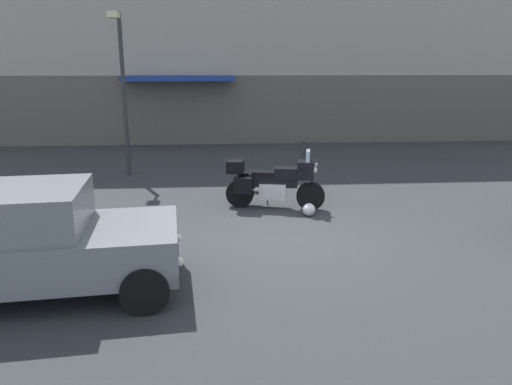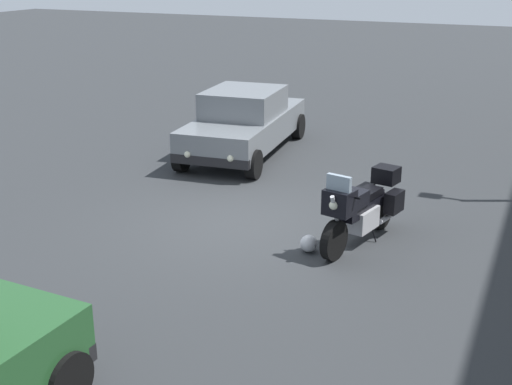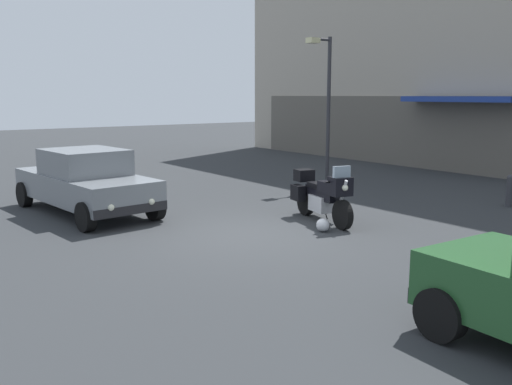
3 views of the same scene
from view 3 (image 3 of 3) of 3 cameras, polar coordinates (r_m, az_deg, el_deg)
The scene contains 6 objects.
ground_plane at distance 11.48m, azimuth -0.89°, elevation -4.34°, with size 80.00×80.00×0.00m, color #2D3033.
motorcycle at distance 12.63m, azimuth 6.83°, elevation -0.21°, with size 2.24×1.00×1.36m.
helmet at distance 11.79m, azimuth 6.87°, elevation -3.33°, with size 0.28×0.28×0.28m, color silver.
car_sedan_far at distance 14.05m, azimuth -17.12°, elevation 1.11°, with size 4.69×2.30×1.56m.
streetlamp_curbside at distance 17.81m, azimuth 7.12°, elevation 9.84°, with size 0.28×0.94×4.62m.
bollard_curbside at distance 15.65m, azimuth 24.55°, elevation 0.26°, with size 0.16×0.16×0.84m.
Camera 3 is at (9.10, -6.41, 2.83)m, focal length 38.98 mm.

